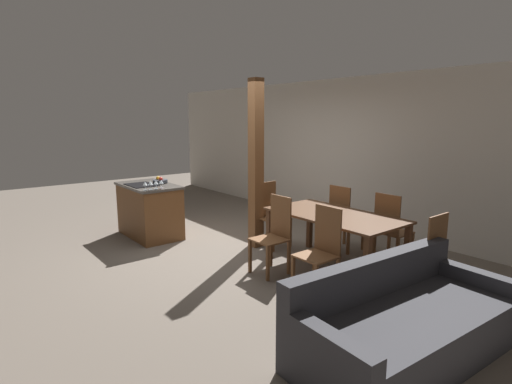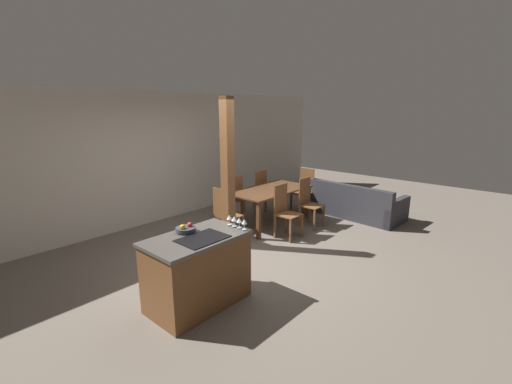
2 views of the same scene
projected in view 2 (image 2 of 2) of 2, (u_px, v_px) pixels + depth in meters
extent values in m
plane|color=#665B51|center=(241.00, 257.00, 5.58)|extent=(16.00, 16.00, 0.00)
cube|color=beige|center=(146.00, 159.00, 6.98)|extent=(11.20, 0.08, 2.70)
cube|color=brown|center=(198.00, 272.00, 4.16)|extent=(1.18, 0.68, 0.85)
cube|color=#4C4742|center=(196.00, 238.00, 4.05)|extent=(1.22, 0.72, 0.04)
cube|color=black|center=(203.00, 238.00, 3.97)|extent=(0.56, 0.40, 0.01)
cylinder|color=#383D47|center=(186.00, 229.00, 4.18)|extent=(0.25, 0.25, 0.05)
sphere|color=red|center=(190.00, 225.00, 4.20)|extent=(0.07, 0.07, 0.07)
sphere|color=gold|center=(183.00, 227.00, 4.12)|extent=(0.07, 0.07, 0.07)
cylinder|color=silver|center=(244.00, 229.00, 4.25)|extent=(0.06, 0.06, 0.00)
cylinder|color=silver|center=(244.00, 226.00, 4.24)|extent=(0.01, 0.01, 0.07)
cone|color=silver|center=(244.00, 221.00, 4.22)|extent=(0.07, 0.07, 0.06)
cylinder|color=silver|center=(239.00, 228.00, 4.31)|extent=(0.06, 0.06, 0.00)
cylinder|color=silver|center=(239.00, 225.00, 4.30)|extent=(0.01, 0.01, 0.07)
cone|color=silver|center=(239.00, 220.00, 4.28)|extent=(0.07, 0.07, 0.06)
cylinder|color=silver|center=(234.00, 226.00, 4.36)|extent=(0.06, 0.06, 0.00)
cylinder|color=silver|center=(234.00, 223.00, 4.35)|extent=(0.01, 0.01, 0.07)
cone|color=silver|center=(234.00, 219.00, 4.34)|extent=(0.07, 0.07, 0.06)
cylinder|color=silver|center=(230.00, 225.00, 4.42)|extent=(0.06, 0.06, 0.00)
cylinder|color=silver|center=(229.00, 222.00, 4.41)|extent=(0.01, 0.01, 0.07)
cone|color=silver|center=(229.00, 217.00, 4.40)|extent=(0.07, 0.07, 0.06)
cube|color=#51331E|center=(270.00, 190.00, 7.03)|extent=(1.77, 0.95, 0.03)
cube|color=#51331E|center=(259.00, 221.00, 6.26)|extent=(0.07, 0.07, 0.72)
cube|color=#51331E|center=(308.00, 203.00, 7.46)|extent=(0.07, 0.07, 0.72)
cube|color=#51331E|center=(228.00, 212.00, 6.79)|extent=(0.07, 0.07, 0.72)
cube|color=#51331E|center=(278.00, 196.00, 7.98)|extent=(0.07, 0.07, 0.72)
cube|color=brown|center=(289.00, 215.00, 6.31)|extent=(0.40, 0.40, 0.02)
cube|color=brown|center=(281.00, 198.00, 6.37)|extent=(0.38, 0.02, 0.54)
cube|color=brown|center=(290.00, 231.00, 6.12)|extent=(0.04, 0.04, 0.44)
cube|color=brown|center=(302.00, 226.00, 6.38)|extent=(0.04, 0.04, 0.44)
cube|color=brown|center=(275.00, 227.00, 6.35)|extent=(0.04, 0.04, 0.44)
cube|color=brown|center=(286.00, 222.00, 6.61)|extent=(0.04, 0.04, 0.44)
cube|color=brown|center=(312.00, 206.00, 6.89)|extent=(0.40, 0.40, 0.02)
cube|color=brown|center=(305.00, 191.00, 6.95)|extent=(0.38, 0.02, 0.54)
cube|color=brown|center=(314.00, 220.00, 6.70)|extent=(0.04, 0.04, 0.44)
cube|color=brown|center=(324.00, 216.00, 6.96)|extent=(0.04, 0.04, 0.44)
cube|color=brown|center=(299.00, 217.00, 6.93)|extent=(0.04, 0.04, 0.44)
cube|color=brown|center=(309.00, 213.00, 7.19)|extent=(0.04, 0.04, 0.44)
cube|color=brown|center=(230.00, 200.00, 7.31)|extent=(0.40, 0.40, 0.02)
cube|color=brown|center=(236.00, 189.00, 7.12)|extent=(0.38, 0.02, 0.54)
cube|color=brown|center=(230.00, 207.00, 7.60)|extent=(0.04, 0.04, 0.44)
cube|color=brown|center=(219.00, 211.00, 7.35)|extent=(0.04, 0.04, 0.44)
cube|color=brown|center=(242.00, 210.00, 7.38)|extent=(0.04, 0.04, 0.44)
cube|color=brown|center=(230.00, 214.00, 7.12)|extent=(0.04, 0.04, 0.44)
cube|color=brown|center=(255.00, 193.00, 7.89)|extent=(0.40, 0.40, 0.02)
cube|color=brown|center=(261.00, 183.00, 7.70)|extent=(0.38, 0.02, 0.54)
cube|color=brown|center=(254.00, 200.00, 8.18)|extent=(0.04, 0.04, 0.44)
cube|color=brown|center=(244.00, 203.00, 7.93)|extent=(0.04, 0.04, 0.44)
cube|color=brown|center=(266.00, 203.00, 7.96)|extent=(0.04, 0.04, 0.44)
cube|color=brown|center=(255.00, 206.00, 7.70)|extent=(0.04, 0.04, 0.44)
cube|color=brown|center=(229.00, 216.00, 6.24)|extent=(0.40, 0.40, 0.02)
cube|color=brown|center=(221.00, 203.00, 6.03)|extent=(0.02, 0.38, 0.54)
cube|color=brown|center=(243.00, 228.00, 6.31)|extent=(0.04, 0.04, 0.44)
cube|color=brown|center=(229.00, 223.00, 6.53)|extent=(0.04, 0.04, 0.44)
cube|color=brown|center=(229.00, 233.00, 6.05)|extent=(0.04, 0.04, 0.44)
cube|color=brown|center=(215.00, 228.00, 6.28)|extent=(0.04, 0.04, 0.44)
cube|color=brown|center=(302.00, 192.00, 7.96)|extent=(0.40, 0.40, 0.02)
cube|color=brown|center=(307.00, 180.00, 8.03)|extent=(0.02, 0.38, 0.54)
cube|color=brown|center=(291.00, 202.00, 8.00)|extent=(0.04, 0.04, 0.44)
cube|color=brown|center=(304.00, 205.00, 7.78)|extent=(0.04, 0.04, 0.44)
cube|color=brown|center=(300.00, 199.00, 8.26)|extent=(0.04, 0.04, 0.44)
cube|color=brown|center=(312.00, 202.00, 8.03)|extent=(0.04, 0.04, 0.44)
cube|color=#2D2D33|center=(354.00, 206.00, 7.72)|extent=(1.06, 2.14, 0.42)
cube|color=#2D2D33|center=(347.00, 193.00, 7.38)|extent=(0.31, 2.09, 0.35)
cube|color=#2D2D33|center=(397.00, 212.00, 7.03)|extent=(0.92, 0.20, 0.56)
cube|color=#2D2D33|center=(319.00, 195.00, 8.38)|extent=(0.92, 0.20, 0.56)
cube|color=brown|center=(228.00, 174.00, 5.76)|extent=(0.17, 0.17, 2.56)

